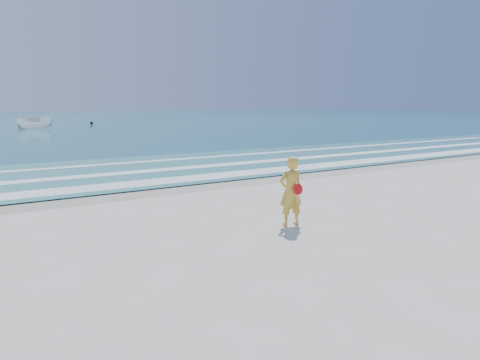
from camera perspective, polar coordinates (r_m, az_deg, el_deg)
ground at (r=9.39m, az=12.45°, el=-9.47°), size 400.00×400.00×0.00m
wet_sand at (r=16.70m, az=-10.41°, el=-1.18°), size 400.00×2.40×0.00m
shallow at (r=21.32m, az=-15.79°, el=0.98°), size 400.00×10.00×0.01m
foam_near at (r=17.87m, az=-12.08°, el=-0.39°), size 400.00×1.40×0.01m
foam_mid at (r=20.57m, az=-15.10°, el=0.74°), size 400.00×0.90×0.01m
foam_far at (r=23.69m, az=-17.69°, el=1.70°), size 400.00×0.60×0.01m
boat at (r=61.19m, az=-23.65°, el=6.51°), size 4.48×1.79×1.71m
buoy at (r=71.91m, az=-17.64°, el=6.64°), size 0.46×0.46×0.46m
woman at (r=11.56m, az=6.22°, el=-1.38°), size 0.68×0.51×1.72m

